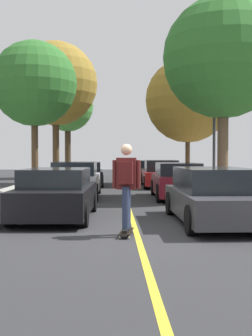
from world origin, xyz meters
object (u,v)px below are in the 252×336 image
object	(u,v)px
street_tree_left_far	(68,106)
parked_car_left_nearest	(57,194)
fire_hydrant	(26,189)
skateboard	(126,232)
parked_car_left_far	(86,174)
street_tree_left_nearest	(34,84)
parked_car_right_nearest	(214,196)
parked_car_right_far	(161,174)
parked_car_left_near	(76,180)
street_tree_right_near	(188,100)
street_tree_left_near	(56,84)
parked_car_right_near	(178,181)
skateboarder	(126,182)
streetlamp	(214,122)
street_tree_right_nearest	(223,58)
parked_car_right_farthest	(150,170)

from	to	relation	value
street_tree_left_far	parked_car_left_nearest	bearing A→B (deg)	-84.96
fire_hydrant	skateboard	bearing A→B (deg)	-61.76
parked_car_left_far	street_tree_left_nearest	distance (m)	6.99
parked_car_right_nearest	parked_car_right_far	size ratio (longest dim) A/B	0.96
parked_car_left_near	street_tree_right_near	world-z (taller)	street_tree_right_near
parked_car_left_near	fire_hydrant	bearing A→B (deg)	-124.92
street_tree_left_near	street_tree_right_near	bearing A→B (deg)	-1.63
parked_car_right_near	skateboard	size ratio (longest dim) A/B	4.86
parked_car_left_nearest	skateboarder	size ratio (longest dim) A/B	2.35
parked_car_right_far	streetlamp	size ratio (longest dim) A/B	0.94
parked_car_left_far	street_tree_right_nearest	size ratio (longest dim) A/B	0.60
street_tree_right_nearest	streetlamp	xyz separation A→B (m)	(0.04, 1.59, -2.29)
parked_car_left_nearest	parked_car_left_far	size ratio (longest dim) A/B	0.94
street_tree_left_nearest	parked_car_left_far	bearing A→B (deg)	72.84
street_tree_left_far	streetlamp	world-z (taller)	street_tree_left_far
parked_car_left_far	street_tree_right_nearest	xyz separation A→B (m)	(5.64, -6.96, 4.67)
parked_car_right_far	skateboard	world-z (taller)	parked_car_right_far
parked_car_left_near	street_tree_left_nearest	world-z (taller)	street_tree_left_nearest
parked_car_left_near	parked_car_right_nearest	world-z (taller)	parked_car_left_near
street_tree_right_nearest	skateboard	distance (m)	9.94
parked_car_left_nearest	streetlamp	bearing A→B (deg)	49.36
skateboarder	street_tree_right_nearest	bearing A→B (deg)	62.62
street_tree_left_near	skateboard	bearing A→B (deg)	-77.41
parked_car_left_far	parked_car_right_near	distance (m)	7.96
parked_car_left_far	parked_car_right_far	xyz separation A→B (m)	(3.93, -1.01, 0.03)
parked_car_left_nearest	parked_car_right_far	bearing A→B (deg)	70.29
parked_car_right_far	skateboard	size ratio (longest dim) A/B	5.44
parked_car_left_nearest	parked_car_left_near	distance (m)	5.71
parked_car_left_nearest	fire_hydrant	bearing A→B (deg)	112.83
street_tree_right_nearest	parked_car_right_farthest	bearing A→B (deg)	97.93
parked_car_right_farthest	streetlamp	xyz separation A→B (m)	(1.75, -10.70, 2.39)
fire_hydrant	street_tree_left_far	bearing A→B (deg)	90.77
parked_car_right_near	parked_car_right_nearest	bearing A→B (deg)	-90.00
parked_car_left_nearest	parked_car_left_far	xyz separation A→B (m)	(0.00, 11.98, -0.00)
parked_car_left_far	street_tree_right_near	world-z (taller)	street_tree_right_near
fire_hydrant	parked_car_left_nearest	bearing A→B (deg)	-67.17
parked_car_left_nearest	parked_car_right_nearest	size ratio (longest dim) A/B	0.93
parked_car_right_farthest	skateboard	bearing A→B (deg)	-96.30
street_tree_left_near	streetlamp	bearing A→B (deg)	-40.78
parked_car_left_near	streetlamp	xyz separation A→B (m)	(5.68, 0.91, 2.34)
parked_car_right_far	parked_car_right_farthest	world-z (taller)	parked_car_right_far
parked_car_right_farthest	skateboard	world-z (taller)	parked_car_right_farthest
parked_car_right_farthest	street_tree_left_nearest	xyz separation A→B (m)	(-5.64, -10.88, 3.90)
parked_car_right_nearest	skateboarder	bearing A→B (deg)	-143.48
parked_car_right_farthest	skateboarder	size ratio (longest dim) A/B	2.34
parked_car_right_near	street_tree_right_near	distance (m)	8.88
parked_car_right_farthest	street_tree_right_nearest	bearing A→B (deg)	-82.07
parked_car_right_farthest	streetlamp	bearing A→B (deg)	-80.71
parked_car_left_near	street_tree_left_near	xyz separation A→B (m)	(-1.71, 7.28, 4.92)
fire_hydrant	streetlamp	bearing A→B (deg)	23.05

